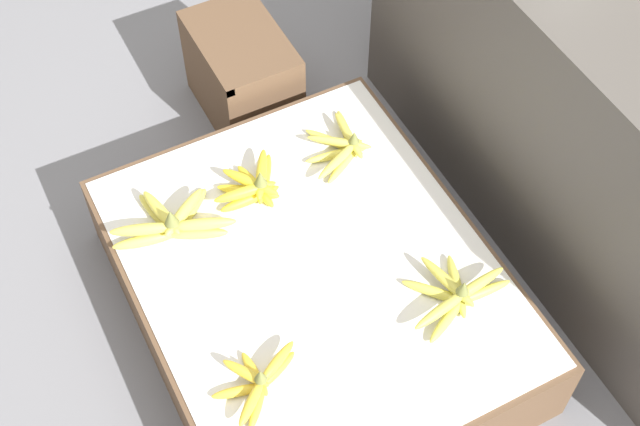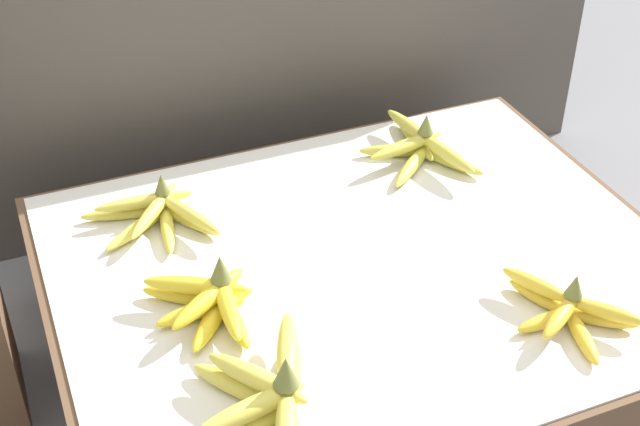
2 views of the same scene
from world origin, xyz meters
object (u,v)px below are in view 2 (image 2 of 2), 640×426
Objects in this scene: banana_bunch_front_midleft at (568,310)px; banana_bunch_middle_left at (211,301)px; banana_bunch_front_left at (270,401)px; banana_bunch_back_left at (158,213)px; banana_bunch_back_midleft at (420,147)px.

banana_bunch_front_midleft is 1.06× the size of banana_bunch_middle_left.
banana_bunch_back_left is (-0.03, 0.47, -0.01)m from banana_bunch_front_left.
banana_bunch_front_left reaches higher than banana_bunch_back_left.
banana_bunch_front_midleft is at bearing -91.30° from banana_bunch_back_midleft.
banana_bunch_front_left is at bearing -86.60° from banana_bunch_middle_left.
banana_bunch_middle_left is at bearing 155.92° from banana_bunch_front_midleft.
banana_bunch_front_left is 1.37× the size of banana_bunch_front_midleft.
banana_bunch_front_left is 1.45× the size of banana_bunch_middle_left.
banana_bunch_middle_left is at bearing -150.84° from banana_bunch_back_midleft.
banana_bunch_front_left is 0.22m from banana_bunch_middle_left.
banana_bunch_back_left is (-0.02, 0.25, -0.01)m from banana_bunch_middle_left.
banana_bunch_back_midleft is at bearing 2.13° from banana_bunch_back_left.
banana_bunch_front_midleft is at bearing -43.39° from banana_bunch_back_left.
banana_bunch_front_left is at bearing -86.40° from banana_bunch_back_left.
banana_bunch_front_left is 0.46m from banana_bunch_front_midleft.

